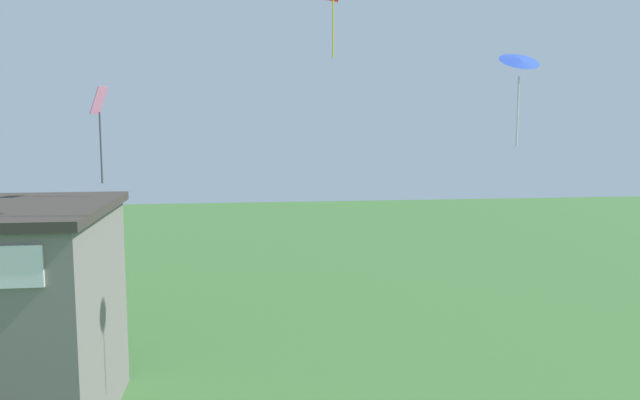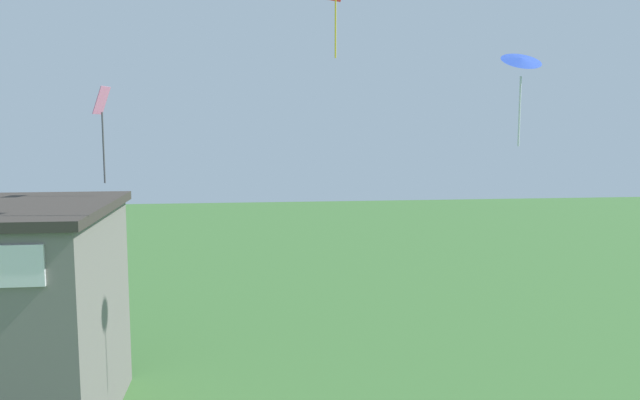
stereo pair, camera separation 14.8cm
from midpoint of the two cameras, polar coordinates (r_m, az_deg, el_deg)
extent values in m
cylinder|color=yellow|center=(20.13, 1.64, 15.46)|extent=(0.05, 0.05, 1.85)
cone|color=blue|center=(16.84, 18.19, 12.10)|extent=(1.03, 0.96, 0.54)
cylinder|color=silver|center=(16.76, 18.02, 7.71)|extent=(0.05, 0.05, 1.76)
cube|color=pink|center=(18.51, -19.13, 8.61)|extent=(0.42, 0.64, 0.77)
cylinder|color=#4C4C51|center=(18.50, -18.97, 4.53)|extent=(0.05, 0.05, 1.98)
camera|label=1|loc=(0.07, -89.68, 0.04)|focal=35.00mm
camera|label=2|loc=(0.07, 90.32, -0.04)|focal=35.00mm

